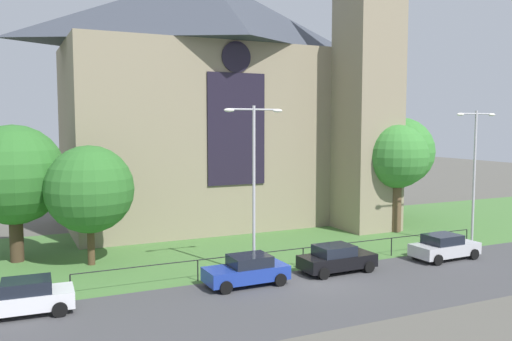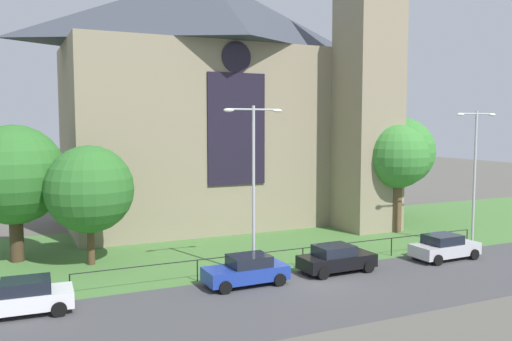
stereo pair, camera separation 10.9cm
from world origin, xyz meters
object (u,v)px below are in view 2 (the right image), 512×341
church_building (219,97)px  parked_car_black (336,259)px  streetlamp_near (254,169)px  parked_car_white (22,297)px  tree_right_near (397,158)px  streetlamp_far (475,161)px  tree_left_far (14,175)px  parked_car_silver (444,247)px  tree_left_near (89,189)px  parked_car_blue (246,270)px  tree_right_far (400,152)px

church_building → parked_car_black: 19.20m
streetlamp_near → parked_car_white: streetlamp_near is taller
tree_right_near → streetlamp_far: streetlamp_far is taller
tree_left_far → parked_car_black: bearing=-31.9°
parked_car_silver → parked_car_black: bearing=175.3°
parked_car_black → tree_left_far: bearing=146.8°
parked_car_white → parked_car_silver: same height
tree_left_near → parked_car_white: tree_left_near is taller
tree_left_near → parked_car_black: (11.94, -7.25, -3.63)m
parked_car_white → tree_left_far: bearing=-87.1°
parked_car_blue → tree_right_far: bearing=-149.0°
tree_right_far → streetlamp_far: size_ratio=0.97×
church_building → tree_left_far: size_ratio=3.23×
tree_right_far → parked_car_white: (-30.26, -12.13, -4.92)m
tree_left_near → parked_car_black: size_ratio=1.63×
tree_right_far → streetlamp_near: size_ratio=0.95×
tree_right_far → parked_car_silver: tree_right_far is taller
tree_right_near → streetlamp_near: (-14.45, -5.94, 0.12)m
tree_left_far → parked_car_white: size_ratio=1.89×
church_building → streetlamp_far: church_building is taller
tree_left_far → parked_car_white: 10.65m
parked_car_white → streetlamp_near: bearing=-170.7°
tree_right_near → parked_car_black: (-10.17, -7.44, -4.82)m
streetlamp_near → parked_car_black: 6.71m
tree_left_near → parked_car_black: tree_left_near is taller
parked_car_blue → streetlamp_far: bearing=-175.5°
tree_right_far → tree_left_near: bearing=-169.3°
parked_car_white → parked_car_black: (15.74, -0.13, 0.00)m
tree_left_far → parked_car_blue: tree_left_far is taller
tree_right_far → parked_car_silver: (-7.11, -12.64, -4.92)m
tree_right_far → tree_right_near: tree_right_far is taller
parked_car_black → tree_left_near: bearing=147.4°
tree_left_far → streetlamp_near: 14.23m
tree_left_near → parked_car_white: bearing=-118.0°
tree_left_near → tree_right_far: bearing=10.7°
tree_left_near → tree_left_far: tree_left_far is taller
tree_right_far → parked_car_blue: size_ratio=2.04×
tree_left_near → parked_car_black: 14.44m
tree_left_near → parked_car_silver: size_ratio=1.62×
streetlamp_near → parked_car_white: 12.55m
parked_car_black → parked_car_silver: 7.42m
streetlamp_far → tree_right_far: bearing=75.3°
tree_right_far → tree_right_near: bearing=-132.1°
tree_right_far → streetlamp_near: (-18.80, -10.75, 0.02)m
tree_right_near → tree_left_far: bearing=174.7°
tree_left_near → parked_car_silver: 21.12m
parked_car_black → tree_right_far: bearing=38.8°
church_building → parked_car_white: 24.48m
parked_car_white → parked_car_silver: size_ratio=1.00×
streetlamp_near → parked_car_white: bearing=-173.1°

